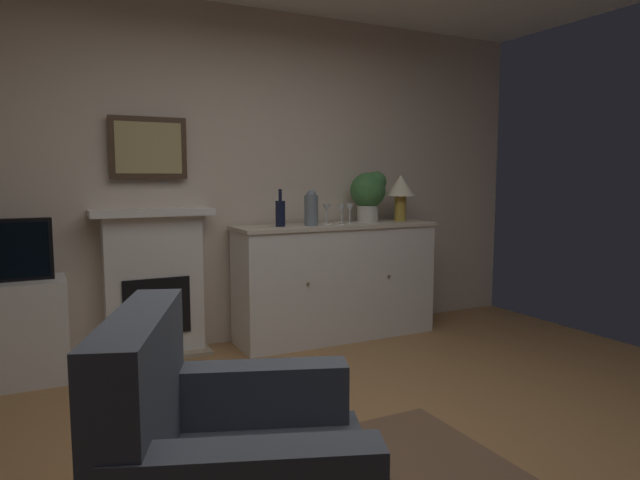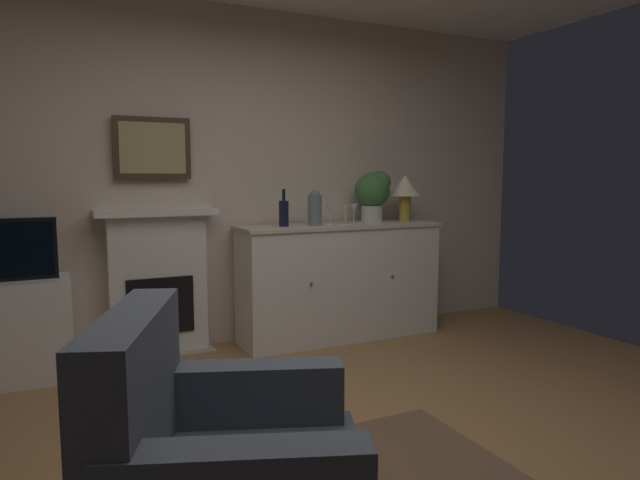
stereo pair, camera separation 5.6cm
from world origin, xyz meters
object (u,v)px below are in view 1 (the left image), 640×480
fireplace_unit (154,283)px  framed_picture (148,148)px  wine_glass_right (350,209)px  tv_cabinet (4,333)px  wine_glass_left (327,209)px  sideboard_cabinet (336,281)px  table_lamp (401,189)px  potted_plant_small (369,192)px  vase_decorative (311,208)px  armchair (229,478)px  wine_glass_center (342,209)px  wine_bottle (280,213)px

fireplace_unit → framed_picture: framed_picture is taller
wine_glass_right → tv_cabinet: size_ratio=0.22×
wine_glass_left → wine_glass_right: size_ratio=1.00×
sideboard_cabinet → table_lamp: (0.63, 0.00, 0.75)m
tv_cabinet → framed_picture: bearing=12.0°
wine_glass_left → potted_plant_small: 0.45m
vase_decorative → tv_cabinet: vase_decorative is taller
sideboard_cabinet → wine_glass_left: 0.60m
wine_glass_right → vase_decorative: size_ratio=0.59×
potted_plant_small → armchair: size_ratio=0.42×
sideboard_cabinet → wine_glass_center: wine_glass_center is taller
wine_bottle → vase_decorative: bearing=-7.3°
framed_picture → potted_plant_small: bearing=-5.7°
armchair → table_lamp: bearing=45.9°
framed_picture → wine_glass_right: size_ratio=3.33×
framed_picture → armchair: bearing=-95.3°
table_lamp → wine_glass_right: 0.52m
wine_glass_center → tv_cabinet: wine_glass_center is taller
sideboard_cabinet → wine_glass_left: wine_glass_left is taller
fireplace_unit → wine_glass_center: size_ratio=6.67×
fireplace_unit → sideboard_cabinet: fireplace_unit is taller
wine_glass_right → potted_plant_small: bearing=8.9°
sideboard_cabinet → wine_glass_right: (0.14, 0.01, 0.59)m
wine_bottle → wine_glass_center: (0.53, -0.03, 0.01)m
wine_glass_left → vase_decorative: vase_decorative is taller
tv_cabinet → armchair: armchair is taller
table_lamp → armchair: size_ratio=0.39×
framed_picture → potted_plant_small: framed_picture is taller
wine_glass_center → vase_decorative: vase_decorative is taller
potted_plant_small → armchair: (-2.02, -2.43, -0.82)m
wine_glass_left → potted_plant_small: bearing=5.1°
wine_bottle → vase_decorative: wine_bottle is taller
sideboard_cabinet → wine_glass_left: (-0.08, 0.01, 0.59)m
wine_bottle → wine_glass_left: size_ratio=1.76×
sideboard_cabinet → potted_plant_small: bearing=7.5°
table_lamp → armchair: 3.43m
wine_glass_left → wine_glass_right: 0.22m
wine_glass_right → armchair: wine_glass_right is taller
wine_bottle → armchair: 2.73m
fireplace_unit → wine_glass_center: 1.57m
framed_picture → vase_decorative: (1.18, -0.27, -0.45)m
fireplace_unit → vase_decorative: (1.18, -0.23, 0.54)m
sideboard_cabinet → table_lamp: bearing=0.0°
fireplace_unit → vase_decorative: size_ratio=3.91×
wine_bottle → wine_glass_center: bearing=-3.0°
wine_bottle → wine_glass_left: bearing=3.4°
fireplace_unit → potted_plant_small: 1.90m
wine_glass_center → fireplace_unit: bearing=171.4°
wine_glass_right → tv_cabinet: wine_glass_right is taller
tv_cabinet → sideboard_cabinet: bearing=-0.4°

